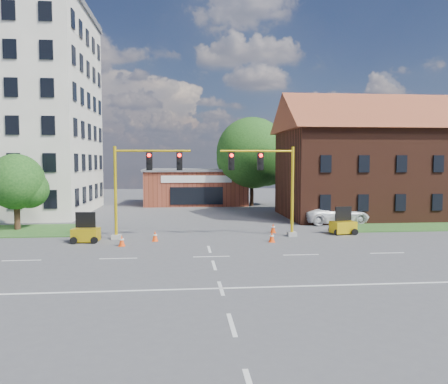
# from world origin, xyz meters

# --- Properties ---
(ground) EXTENTS (120.00, 120.00, 0.00)m
(ground) POSITION_xyz_m (0.00, 0.00, 0.00)
(ground) COLOR #48484B
(ground) RESTS_ON ground
(grass_verge_ne) EXTENTS (14.00, 4.00, 0.08)m
(grass_verge_ne) POSITION_xyz_m (18.00, 9.00, 0.04)
(grass_verge_ne) COLOR #224A1B
(grass_verge_ne) RESTS_ON ground
(lane_markings) EXTENTS (60.00, 36.00, 0.01)m
(lane_markings) POSITION_xyz_m (0.00, -3.00, 0.01)
(lane_markings) COLOR silver
(lane_markings) RESTS_ON ground
(brick_shop) EXTENTS (12.40, 8.40, 4.30)m
(brick_shop) POSITION_xyz_m (0.00, 29.98, 2.16)
(brick_shop) COLOR maroon
(brick_shop) RESTS_ON ground
(townhouse_row) EXTENTS (21.00, 11.00, 11.50)m
(townhouse_row) POSITION_xyz_m (18.00, 16.00, 5.93)
(townhouse_row) COLOR #431F14
(townhouse_row) RESTS_ON ground
(tree_large) EXTENTS (8.73, 8.31, 10.34)m
(tree_large) POSITION_xyz_m (6.92, 27.08, 5.92)
(tree_large) COLOR #322212
(tree_large) RESTS_ON ground
(tree_nw_front) EXTENTS (4.38, 4.17, 5.77)m
(tree_nw_front) POSITION_xyz_m (-13.79, 10.58, 3.52)
(tree_nw_front) COLOR #322212
(tree_nw_front) RESTS_ON ground
(signal_mast_west) EXTENTS (5.30, 0.60, 6.20)m
(signal_mast_west) POSITION_xyz_m (-4.36, 6.00, 3.92)
(signal_mast_west) COLOR #9A9A95
(signal_mast_west) RESTS_ON ground
(signal_mast_east) EXTENTS (5.30, 0.60, 6.20)m
(signal_mast_east) POSITION_xyz_m (4.36, 6.00, 3.92)
(signal_mast_east) COLOR #9A9A95
(signal_mast_east) RESTS_ON ground
(trailer_west) EXTENTS (1.73, 1.23, 1.86)m
(trailer_west) POSITION_xyz_m (-7.76, 4.99, 0.58)
(trailer_west) COLOR yellow
(trailer_west) RESTS_ON ground
(trailer_east) EXTENTS (1.85, 1.43, 1.88)m
(trailer_east) POSITION_xyz_m (9.88, 6.56, 0.59)
(trailer_east) COLOR yellow
(trailer_east) RESTS_ON ground
(cone_a) EXTENTS (0.40, 0.40, 0.70)m
(cone_a) POSITION_xyz_m (-5.29, 3.47, 0.34)
(cone_a) COLOR #FF470D
(cone_a) RESTS_ON ground
(cone_b) EXTENTS (0.40, 0.40, 0.70)m
(cone_b) POSITION_xyz_m (-3.36, 4.95, 0.34)
(cone_b) COLOR #FF470D
(cone_b) RESTS_ON ground
(cone_c) EXTENTS (0.40, 0.40, 0.70)m
(cone_c) POSITION_xyz_m (4.16, 3.93, 0.34)
(cone_c) COLOR #FF470D
(cone_c) RESTS_ON ground
(cone_d) EXTENTS (0.40, 0.40, 0.70)m
(cone_d) POSITION_xyz_m (5.00, 7.60, 0.34)
(cone_d) COLOR #FF470D
(cone_d) RESTS_ON ground
(pickup_white) EXTENTS (6.02, 3.23, 1.61)m
(pickup_white) POSITION_xyz_m (11.23, 11.95, 0.80)
(pickup_white) COLOR white
(pickup_white) RESTS_ON ground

